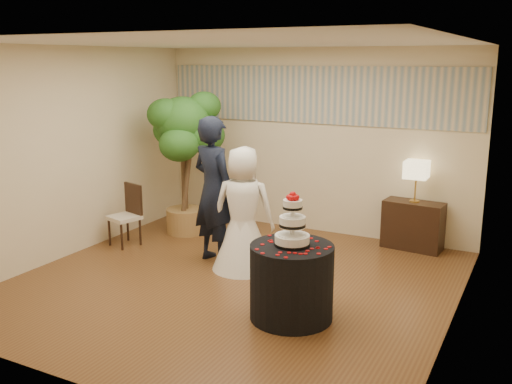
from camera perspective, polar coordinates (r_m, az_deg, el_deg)
The scene contains 15 objects.
floor at distance 6.95m, azimuth -2.28°, elevation -9.05°, with size 5.00×5.00×0.00m, color brown.
ceiling at distance 6.43m, azimuth -2.51°, elevation 14.71°, with size 5.00×5.00×0.00m, color white.
wall_back at distance 8.78m, azimuth 5.77°, elevation 5.07°, with size 5.00×0.06×2.80m, color beige.
wall_front at distance 4.61m, azimuth -18.03°, elevation -2.91°, with size 5.00×0.06×2.80m, color beige.
wall_left at distance 8.07m, azimuth -18.03°, elevation 3.78°, with size 0.06×5.00×2.80m, color beige.
wall_right at distance 5.75m, azimuth 19.77°, elevation 0.09°, with size 0.06×5.00×2.80m, color beige.
mural_border at distance 8.69m, azimuth 5.82°, elevation 9.63°, with size 4.90×0.02×0.85m, color #ACADA0.
groom at distance 7.41m, azimuth -4.23°, elevation 0.17°, with size 0.70×0.46×1.93m, color black.
bride at distance 7.15m, azimuth -1.29°, elevation -1.69°, with size 0.80×0.80×1.58m, color white.
cake_table at distance 5.93m, azimuth 3.57°, elevation -8.96°, with size 0.86×0.86×0.79m, color black.
wedding_cake at distance 5.71m, azimuth 3.67°, elevation -2.68°, with size 0.36×0.36×0.56m, color white, non-canonical shape.
console at distance 8.34m, azimuth 15.42°, elevation -3.23°, with size 0.82×0.36×0.68m, color black.
table_lamp at distance 8.19m, azimuth 15.69°, elevation 1.02°, with size 0.31×0.31×0.58m, color #CDBA87, non-canonical shape.
ficus_tree at distance 8.68m, azimuth -7.20°, elevation 2.95°, with size 1.05×1.05×2.21m, color #295F1E, non-canonical shape.
side_chair at distance 8.37m, azimuth -13.07°, elevation -2.32°, with size 0.41×0.43×0.88m, color black, non-canonical shape.
Camera 1 is at (3.20, -5.58, 2.62)m, focal length 40.00 mm.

